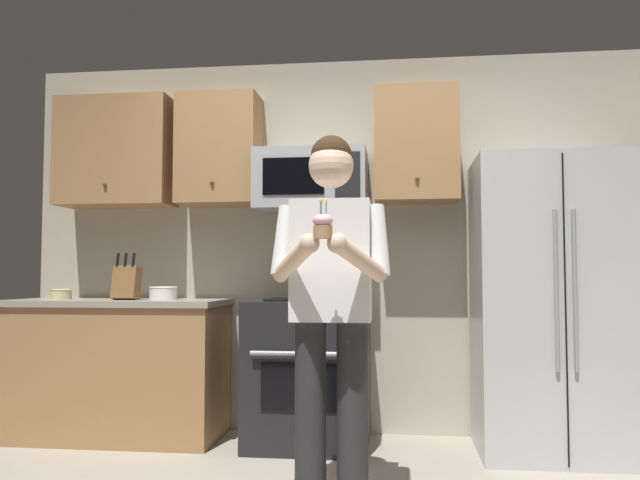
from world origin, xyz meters
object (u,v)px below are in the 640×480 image
Objects in this scene: refrigerator at (551,305)px; cupcake at (323,225)px; bowl_large_white at (163,293)px; oven_range at (309,372)px; knife_block at (126,283)px; bowl_small_colored at (61,294)px; person at (331,293)px; microwave at (311,180)px.

refrigerator is 10.35× the size of cupcake.
bowl_large_white is at bearing 178.12° from refrigerator.
refrigerator reaches higher than bowl_large_white.
knife_block is (-1.22, -0.03, 0.57)m from oven_range.
bowl_small_colored is (-3.21, 0.06, 0.06)m from refrigerator.
oven_range is at bearing 1.37° from knife_block.
refrigerator is 1.02× the size of person.
cupcake reaches higher than bowl_large_white.
oven_range is 1.22m from person.
bowl_large_white reaches higher than bowl_small_colored.
bowl_small_colored is at bearing 174.33° from knife_block.
refrigerator is 12.12× the size of bowl_small_colored.
refrigerator is at bearing -6.03° from microwave.
knife_block is at bearing 179.79° from refrigerator.
refrigerator is 2.73m from knife_block.
bowl_large_white is (-1.00, -0.08, -0.75)m from microwave.
person is 10.13× the size of cupcake.
bowl_large_white is 0.72m from bowl_small_colored.
refrigerator is at bearing 47.58° from cupcake.
cupcake is at bearing -132.42° from refrigerator.
microwave is 1.42m from person.
bowl_large_white is at bearing -175.59° from microwave.
oven_range is 5.36× the size of cupcake.
person reaches higher than bowl_large_white.
bowl_small_colored is (-1.71, 0.02, 0.49)m from oven_range.
knife_block is 2.15× the size of bowl_small_colored.
microwave is at bearing 6.93° from knife_block.
refrigerator is at bearing -1.88° from bowl_large_white.
cupcake is (1.25, -1.44, 0.33)m from bowl_large_white.
person reaches higher than cupcake.
person reaches higher than knife_block.
refrigerator is 3.21m from bowl_small_colored.
knife_block reaches higher than bowl_large_white.
microwave reaches higher than cupcake.
knife_block is 0.18× the size of person.
bowl_large_white reaches higher than oven_range.
refrigerator reaches higher than oven_range.
microwave is at bearing 89.98° from oven_range.
bowl_large_white is 1.94m from cupcake.
person is (0.26, -1.07, 0.53)m from oven_range.
bowl_small_colored is at bearing 144.26° from cupcake.
refrigerator is 2.50m from bowl_large_white.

